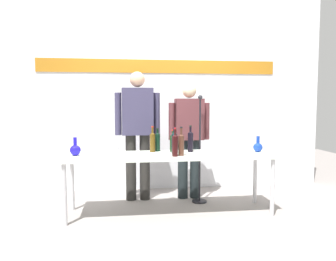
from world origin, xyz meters
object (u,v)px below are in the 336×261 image
wine_bottle_6 (158,141)px  wine_glass_right_1 (214,147)px  wine_bottle_5 (153,141)px  wine_glass_left_0 (96,146)px  presenter_right (189,134)px  microphone_stand (200,167)px  decanter_blue_left (75,150)px  presenter_left (138,127)px  wine_glass_right_2 (223,147)px  decanter_blue_right (258,147)px  wine_bottle_2 (181,144)px  wine_glass_right_4 (225,145)px  display_table (170,158)px  wine_glass_left_2 (110,147)px  wine_glass_left_3 (104,144)px  wine_bottle_4 (174,142)px  wine_glass_left_1 (115,146)px  wine_bottle_3 (175,145)px  wine_bottle_0 (173,142)px  wine_glass_right_3 (222,144)px  wine_glass_right_0 (215,141)px  wine_bottle_1 (190,141)px

wine_bottle_6 → wine_glass_right_1: 0.76m
wine_bottle_5 → wine_glass_left_0: (-0.68, -0.16, -0.03)m
presenter_right → wine_glass_right_1: 0.86m
microphone_stand → decanter_blue_left: bearing=-166.3°
presenter_left → wine_glass_right_1: bearing=-45.1°
wine_glass_right_2 → decanter_blue_right: bearing=24.3°
wine_bottle_6 → wine_bottle_2: bearing=-58.5°
wine_glass_right_4 → wine_bottle_2: bearing=-177.8°
display_table → wine_glass_left_2: wine_glass_left_2 is taller
presenter_right → wine_glass_left_3: presenter_right is taller
decanter_blue_right → wine_glass_left_0: 1.99m
wine_bottle_6 → wine_glass_left_0: wine_bottle_6 is taller
wine_bottle_4 → wine_glass_left_1: wine_bottle_4 is taller
wine_bottle_6 → microphone_stand: (0.58, 0.15, -0.38)m
wine_glass_left_3 → wine_glass_right_1: bearing=-14.9°
wine_bottle_3 → wine_bottle_6: size_ratio=1.12×
presenter_left → wine_bottle_2: (0.47, -0.77, -0.14)m
wine_bottle_0 → wine_glass_left_1: (-0.71, -0.14, -0.02)m
wine_bottle_0 → wine_glass_left_3: size_ratio=1.71×
wine_bottle_2 → presenter_right: bearing=72.6°
display_table → wine_bottle_5: wine_bottle_5 is taller
wine_glass_right_4 → wine_bottle_6: bearing=154.5°
wine_bottle_3 → wine_bottle_4: 0.22m
wine_bottle_0 → display_table: bearing=-110.5°
wine_glass_left_2 → wine_glass_right_3: wine_glass_left_2 is taller
wine_glass_left_2 → wine_bottle_2: bearing=-7.0°
wine_glass_right_2 → microphone_stand: size_ratio=0.10×
wine_bottle_4 → wine_glass_left_2: (-0.76, -0.07, -0.04)m
wine_glass_left_3 → wine_glass_right_3: bearing=2.5°
wine_glass_left_1 → microphone_stand: bearing=18.2°
decanter_blue_left → wine_bottle_2: (1.22, -0.16, 0.07)m
wine_glass_right_0 → wine_glass_right_3: (0.08, -0.03, -0.03)m
wine_glass_left_2 → wine_bottle_1: bearing=10.0°
wine_bottle_1 → wine_glass_left_1: bearing=-174.0°
wine_glass_right_2 → microphone_stand: (-0.14, 0.61, -0.35)m
wine_bottle_3 → wine_glass_right_0: size_ratio=1.98×
wine_bottle_0 → wine_bottle_3: bearing=-94.2°
wine_bottle_4 → wine_glass_right_3: wine_bottle_4 is taller
wine_bottle_5 → wine_bottle_2: bearing=-47.1°
wine_bottle_5 → wine_glass_left_3: (-0.59, -0.07, -0.02)m
wine_bottle_4 → wine_bottle_6: wine_bottle_4 is taller
wine_bottle_0 → decanter_blue_right: bearing=-8.6°
decanter_blue_left → wine_bottle_0: size_ratio=0.77×
wine_bottle_4 → wine_glass_right_2: size_ratio=2.24×
decanter_blue_right → wine_glass_right_1: decanter_blue_right is taller
presenter_left → wine_glass_right_0: bearing=-23.1°
decanter_blue_left → wine_glass_right_1: decanter_blue_left is taller
wine_glass_left_1 → wine_glass_right_4: size_ratio=0.88×
wine_glass_right_3 → presenter_left: bearing=157.3°
wine_bottle_3 → wine_glass_right_1: wine_bottle_3 is taller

